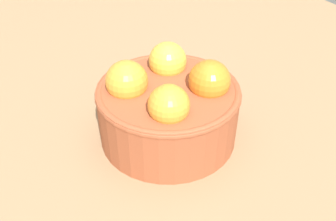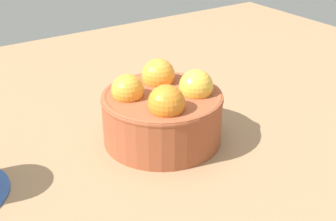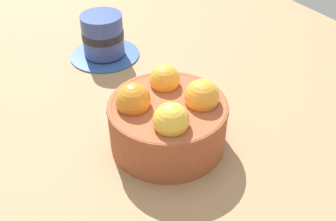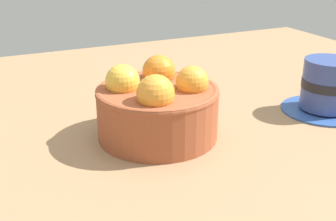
{
  "view_description": "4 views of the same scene",
  "coord_description": "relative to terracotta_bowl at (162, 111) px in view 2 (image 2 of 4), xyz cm",
  "views": [
    {
      "loc": [
        -30.94,
        15.88,
        29.73
      ],
      "look_at": [
        -1.69,
        0.89,
        5.22
      ],
      "focal_mm": 39.21,
      "sensor_mm": 36.0,
      "label": 1
    },
    {
      "loc": [
        -30.59,
        -47.16,
        33.02
      ],
      "look_at": [
        1.64,
        1.04,
        3.67
      ],
      "focal_mm": 49.17,
      "sensor_mm": 36.0,
      "label": 2
    },
    {
      "loc": [
        36.96,
        -22.74,
        39.75
      ],
      "look_at": [
        -1.57,
        1.02,
        4.42
      ],
      "focal_mm": 43.11,
      "sensor_mm": 36.0,
      "label": 3
    },
    {
      "loc": [
        21.95,
        50.43,
        26.15
      ],
      "look_at": [
        -0.71,
        1.83,
        4.36
      ],
      "focal_mm": 46.69,
      "sensor_mm": 36.0,
      "label": 4
    }
  ],
  "objects": [
    {
      "name": "ground_plane",
      "position": [
        -0.03,
        0.01,
        -6.84
      ],
      "size": [
        132.19,
        106.77,
        4.64
      ],
      "primitive_type": "cube",
      "color": "#997551"
    },
    {
      "name": "terracotta_bowl",
      "position": [
        0.0,
        0.0,
        0.0
      ],
      "size": [
        16.63,
        16.63,
        10.32
      ],
      "color": "#9E4C2D",
      "rests_on": "ground_plane"
    }
  ]
}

